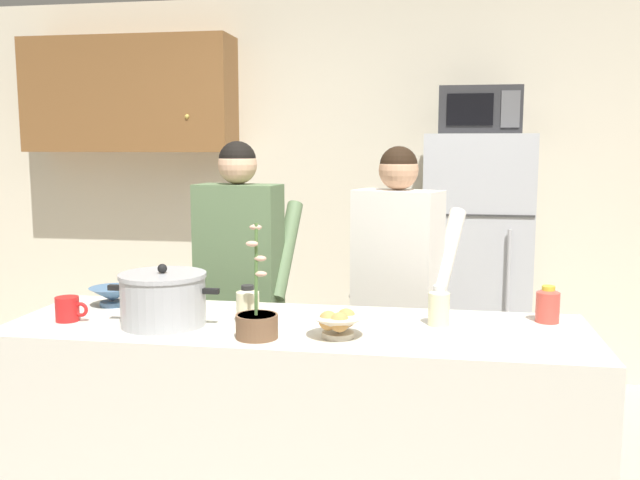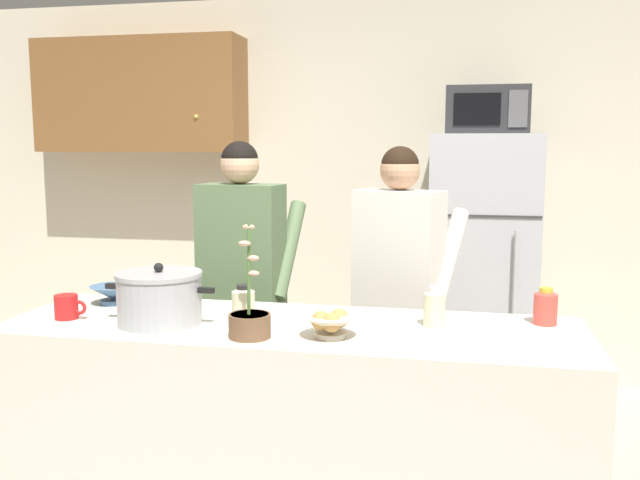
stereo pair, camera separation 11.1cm
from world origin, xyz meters
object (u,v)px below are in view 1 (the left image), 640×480
(bread_bowl, at_px, (338,324))
(potted_orchid, at_px, (257,321))
(microwave, at_px, (479,111))
(bottle_near_edge, at_px, (248,304))
(empty_bowl, at_px, (113,295))
(person_near_pot, at_px, (240,266))
(cooking_pot, at_px, (163,299))
(person_by_sink, at_px, (398,273))
(bottle_far_corner, at_px, (548,304))
(refrigerator, at_px, (474,268))
(coffee_mug, at_px, (68,309))
(bottle_mid_counter, at_px, (439,306))

(bread_bowl, distance_m, potted_orchid, 0.29)
(microwave, xyz_separation_m, bottle_near_edge, (-0.95, -1.83, -0.81))
(bread_bowl, distance_m, empty_bowl, 1.06)
(person_near_pot, xyz_separation_m, bottle_near_edge, (0.25, -0.74, -0.01))
(microwave, bearing_deg, cooking_pot, -123.14)
(person_by_sink, height_order, bottle_far_corner, person_by_sink)
(empty_bowl, bearing_deg, bottle_far_corner, 0.81)
(refrigerator, height_order, empty_bowl, refrigerator)
(cooking_pot, bearing_deg, microwave, 56.86)
(coffee_mug, bearing_deg, person_near_pot, 62.00)
(cooking_pot, distance_m, bottle_mid_counter, 1.04)
(cooking_pot, relative_size, bottle_mid_counter, 2.88)
(person_near_pot, bearing_deg, person_by_sink, 1.35)
(bottle_near_edge, bearing_deg, potted_orchid, -66.06)
(person_by_sink, xyz_separation_m, bread_bowl, (-0.16, -0.91, -0.02))
(microwave, distance_m, bread_bowl, 2.22)
(microwave, xyz_separation_m, coffee_mug, (-1.64, -1.92, -0.84))
(coffee_mug, bearing_deg, microwave, 49.58)
(coffee_mug, xyz_separation_m, potted_orchid, (0.78, -0.11, 0.01))
(potted_orchid, bearing_deg, bottle_near_edge, 113.94)
(person_near_pot, bearing_deg, empty_bowl, -124.57)
(empty_bowl, bearing_deg, coffee_mug, -101.10)
(cooking_pot, xyz_separation_m, empty_bowl, (-0.34, 0.26, -0.05))
(person_by_sink, bearing_deg, microwave, 68.73)
(microwave, height_order, bottle_near_edge, microwave)
(person_by_sink, relative_size, coffee_mug, 12.16)
(person_by_sink, bearing_deg, refrigerator, 69.12)
(bottle_near_edge, bearing_deg, person_by_sink, 55.16)
(cooking_pot, distance_m, potted_orchid, 0.41)
(microwave, bearing_deg, person_by_sink, -111.27)
(coffee_mug, relative_size, bottle_near_edge, 0.90)
(person_near_pot, height_order, cooking_pot, person_near_pot)
(refrigerator, bearing_deg, coffee_mug, -130.10)
(person_near_pot, distance_m, empty_bowl, 0.69)
(cooking_pot, xyz_separation_m, bottle_near_edge, (0.31, 0.09, -0.03))
(bottle_near_edge, height_order, bottle_mid_counter, bottle_mid_counter)
(microwave, bearing_deg, bottle_far_corner, -83.33)
(microwave, bearing_deg, refrigerator, 90.07)
(bread_bowl, relative_size, bottle_mid_counter, 1.36)
(bottle_mid_counter, xyz_separation_m, potted_orchid, (-0.63, -0.29, -0.01))
(bottle_mid_counter, bearing_deg, refrigerator, 82.83)
(bottle_near_edge, relative_size, bottle_far_corner, 1.02)
(coffee_mug, bearing_deg, bottle_mid_counter, 7.12)
(coffee_mug, relative_size, bottle_mid_counter, 0.86)
(bottle_near_edge, bearing_deg, bread_bowl, -22.04)
(person_near_pot, xyz_separation_m, potted_orchid, (0.34, -0.95, -0.02))
(refrigerator, relative_size, coffee_mug, 12.69)
(cooking_pot, height_order, bottle_far_corner, cooking_pot)
(cooking_pot, xyz_separation_m, bottle_far_corner, (1.44, 0.29, -0.03))
(microwave, height_order, bottle_far_corner, microwave)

